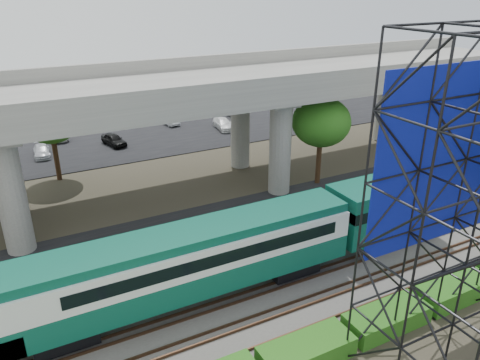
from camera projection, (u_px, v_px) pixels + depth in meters
ground at (244, 314)px, 25.11m from camera, size 140.00×140.00×0.00m
ballast_bed at (228, 292)px, 26.70m from camera, size 90.00×12.00×0.20m
service_road at (175, 229)px, 33.64m from camera, size 90.00×5.00×0.08m
parking_lot at (102, 139)px, 52.78m from camera, size 90.00×18.00×0.08m
harbor_water at (70, 99)px, 70.71m from camera, size 140.00×40.00×0.03m
rail_tracks at (228, 289)px, 26.63m from camera, size 90.00×9.52×0.16m
commuter_train at (224, 251)px, 25.51m from camera, size 29.30×3.06×4.30m
overpass at (126, 103)px, 34.36m from camera, size 80.00×12.00×12.40m
hedge_strip at (307, 351)px, 21.81m from camera, size 34.60×1.80×1.20m
trees at (84, 143)px, 34.09m from camera, size 40.94×16.94×7.69m
parked_cars at (120, 132)px, 53.12m from camera, size 39.32×9.47×1.26m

